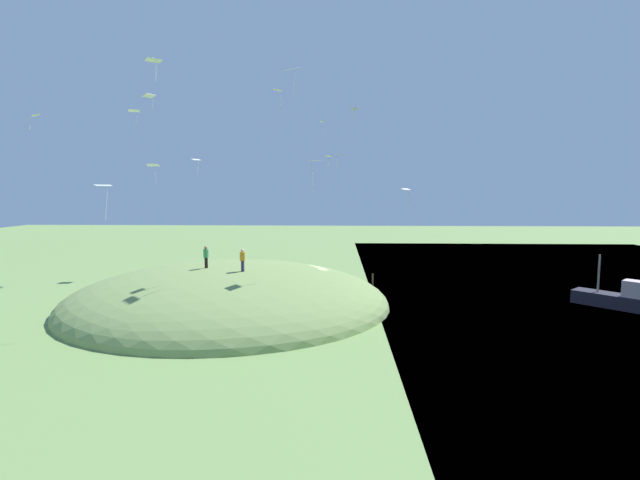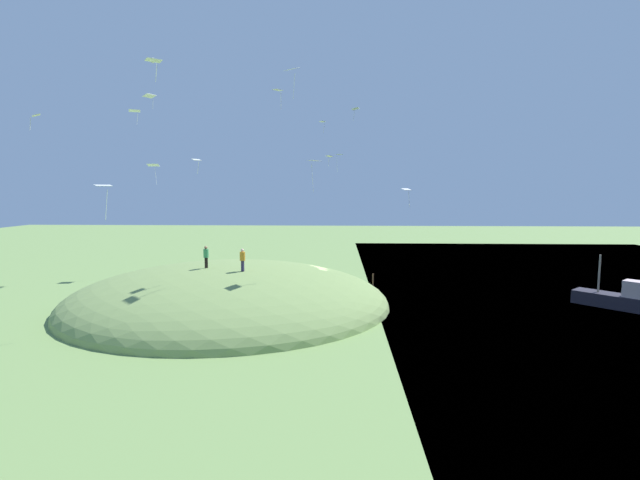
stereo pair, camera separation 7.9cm
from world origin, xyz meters
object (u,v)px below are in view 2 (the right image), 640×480
at_px(boat_on_lake, 625,300).
at_px(kite_10, 150,96).
at_px(kite_3, 36,116).
at_px(kite_11, 355,109).
at_px(kite_4, 154,61).
at_px(kite_15, 153,166).
at_px(kite_2, 314,163).
at_px(kite_1, 153,62).
at_px(kite_14, 323,122).
at_px(mooring_post, 373,280).
at_px(kite_8, 292,71).
at_px(kite_9, 104,188).
at_px(kite_13, 135,111).
at_px(kite_5, 278,91).
at_px(person_on_hilltop, 242,257).
at_px(kite_7, 339,156).
at_px(kite_12, 329,157).
at_px(kite_6, 407,190).
at_px(kite_0, 197,161).
at_px(person_with_child, 206,254).

xyz_separation_m(boat_on_lake, kite_10, (37.99, -6.27, 16.35)).
bearing_deg(kite_3, kite_11, -135.55).
bearing_deg(kite_4, kite_15, -66.93).
bearing_deg(kite_4, kite_2, -167.36).
distance_m(kite_1, kite_14, 19.16).
height_order(kite_2, kite_4, kite_4).
relative_size(boat_on_lake, mooring_post, 5.06).
height_order(kite_4, kite_11, kite_11).
height_order(kite_4, kite_8, kite_8).
bearing_deg(kite_9, boat_on_lake, -170.07).
distance_m(kite_4, kite_8, 9.36).
height_order(boat_on_lake, kite_13, kite_13).
xyz_separation_m(kite_11, mooring_post, (-1.43, 9.63, -17.20)).
relative_size(kite_4, mooring_post, 1.14).
height_order(kite_4, kite_5, kite_4).
relative_size(person_on_hilltop, kite_5, 1.15).
distance_m(kite_2, kite_14, 19.58).
distance_m(kite_8, mooring_post, 19.76).
height_order(kite_7, mooring_post, kite_7).
bearing_deg(kite_1, kite_12, -141.02).
height_order(kite_4, kite_9, kite_4).
relative_size(person_on_hilltop, kite_6, 0.92).
height_order(person_on_hilltop, kite_3, kite_3).
xyz_separation_m(kite_3, kite_12, (-19.03, -18.44, -1.30)).
bearing_deg(kite_6, kite_4, 36.11).
relative_size(kite_0, kite_6, 0.78).
bearing_deg(kite_14, person_on_hilltop, 74.66).
xyz_separation_m(kite_6, kite_15, (25.63, -3.92, 2.56)).
bearing_deg(kite_12, kite_7, -105.17).
bearing_deg(kite_9, kite_7, -121.00).
bearing_deg(boat_on_lake, kite_11, -174.57).
relative_size(kite_0, kite_15, 0.66).
distance_m(kite_12, kite_14, 4.68).
bearing_deg(kite_14, kite_5, 80.75).
xyz_separation_m(person_on_hilltop, kite_12, (-5.91, -16.19, 8.36)).
bearing_deg(boat_on_lake, kite_12, -165.75).
relative_size(boat_on_lake, kite_9, 2.64).
distance_m(kite_6, kite_11, 12.97).
xyz_separation_m(kite_6, kite_8, (9.75, 9.49, 8.52)).
bearing_deg(kite_15, person_on_hilltop, 129.73).
bearing_deg(kite_1, kite_9, 91.90).
height_order(kite_3, kite_6, kite_3).
bearing_deg(kite_11, kite_3, 44.45).
height_order(person_on_hilltop, kite_6, kite_6).
relative_size(boat_on_lake, kite_12, 5.27).
bearing_deg(kite_6, person_with_child, 31.40).
bearing_deg(kite_12, boat_on_lake, 147.43).
bearing_deg(kite_0, mooring_post, -178.19).
relative_size(boat_on_lake, person_on_hilltop, 3.59).
bearing_deg(kite_3, kite_7, -132.10).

